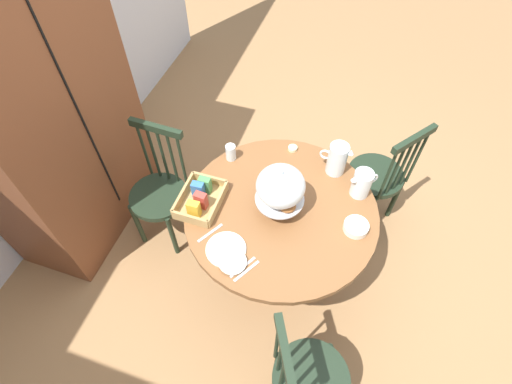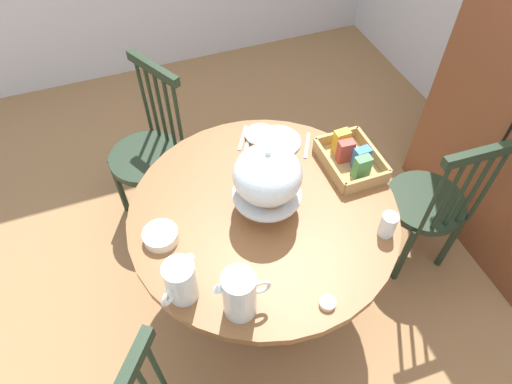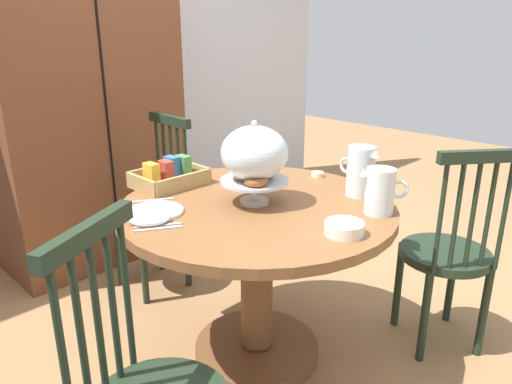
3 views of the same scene
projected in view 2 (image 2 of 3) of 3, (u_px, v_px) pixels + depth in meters
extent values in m
plane|color=#997047|center=(270.00, 312.00, 2.38)|extent=(10.00, 10.00, 0.00)
cylinder|color=brown|center=(264.00, 212.00, 1.90)|extent=(1.14, 1.14, 0.04)
cylinder|color=brown|center=(263.00, 254.00, 2.16)|extent=(0.14, 0.14, 0.63)
cylinder|color=brown|center=(262.00, 289.00, 2.43)|extent=(0.56, 0.56, 0.06)
cylinder|color=#1E2D1E|center=(158.00, 372.00, 1.51)|extent=(0.02, 0.02, 0.48)
cylinder|color=#1E2D1E|center=(425.00, 202.00, 2.28)|extent=(0.40, 0.40, 0.04)
cylinder|color=#1E2D1E|center=(422.00, 202.00, 2.57)|extent=(0.04, 0.04, 0.45)
cylinder|color=#1E2D1E|center=(378.00, 215.00, 2.51)|extent=(0.04, 0.04, 0.45)
cylinder|color=#1E2D1E|center=(450.00, 241.00, 2.40)|extent=(0.04, 0.04, 0.45)
cylinder|color=#1E2D1E|center=(404.00, 255.00, 2.34)|extent=(0.04, 0.04, 0.45)
cylinder|color=#1E2D1E|center=(487.00, 188.00, 2.03)|extent=(0.02, 0.02, 0.48)
cylinder|color=#1E2D1E|center=(474.00, 191.00, 2.02)|extent=(0.02, 0.02, 0.48)
cylinder|color=#1E2D1E|center=(460.00, 195.00, 2.00)|extent=(0.02, 0.02, 0.48)
cylinder|color=#1E2D1E|center=(447.00, 199.00, 1.99)|extent=(0.02, 0.02, 0.48)
cylinder|color=#1E2D1E|center=(433.00, 203.00, 1.97)|extent=(0.02, 0.02, 0.48)
cube|color=#1E2D1E|center=(483.00, 154.00, 1.80)|extent=(0.05, 0.36, 0.05)
cylinder|color=#1E2D1E|center=(146.00, 158.00, 2.48)|extent=(0.40, 0.40, 0.04)
cylinder|color=#1E2D1E|center=(119.00, 186.00, 2.65)|extent=(0.04, 0.04, 0.45)
cylinder|color=#1E2D1E|center=(150.00, 211.00, 2.53)|extent=(0.04, 0.04, 0.45)
cylinder|color=#1E2D1E|center=(156.00, 160.00, 2.78)|extent=(0.04, 0.04, 0.45)
cylinder|color=#1E2D1E|center=(187.00, 183.00, 2.66)|extent=(0.04, 0.04, 0.45)
cylinder|color=#1E2D1E|center=(144.00, 99.00, 2.44)|extent=(0.02, 0.02, 0.48)
cylinder|color=#1E2D1E|center=(153.00, 104.00, 2.41)|extent=(0.02, 0.02, 0.48)
cylinder|color=#1E2D1E|center=(161.00, 110.00, 2.38)|extent=(0.02, 0.02, 0.48)
cylinder|color=#1E2D1E|center=(170.00, 116.00, 2.35)|extent=(0.02, 0.02, 0.48)
cylinder|color=#1E2D1E|center=(179.00, 122.00, 2.32)|extent=(0.02, 0.02, 0.48)
cube|color=#1E2D1E|center=(152.00, 68.00, 2.18)|extent=(0.34, 0.20, 0.05)
cylinder|color=silver|center=(266.00, 207.00, 1.88)|extent=(0.12, 0.12, 0.02)
cylinder|color=silver|center=(267.00, 202.00, 1.86)|extent=(0.03, 0.03, 0.09)
cylinder|color=silver|center=(267.00, 194.00, 1.82)|extent=(0.28, 0.28, 0.01)
torus|color=#B27033|center=(271.00, 198.00, 1.77)|extent=(0.10, 0.10, 0.03)
torus|color=#D19347|center=(272.00, 184.00, 1.82)|extent=(0.10, 0.10, 0.03)
torus|color=#935628|center=(249.00, 185.00, 1.82)|extent=(0.10, 0.10, 0.03)
ellipsoid|color=silver|center=(267.00, 175.00, 1.73)|extent=(0.27, 0.27, 0.22)
sphere|color=silver|center=(268.00, 153.00, 1.64)|extent=(0.02, 0.02, 0.02)
cylinder|color=silver|center=(181.00, 281.00, 1.57)|extent=(0.11, 0.11, 0.18)
cylinder|color=orange|center=(182.00, 285.00, 1.59)|extent=(0.10, 0.10, 0.12)
cone|color=silver|center=(189.00, 255.00, 1.55)|extent=(0.05, 0.05, 0.03)
torus|color=silver|center=(168.00, 297.00, 1.52)|extent=(0.06, 0.06, 0.07)
cylinder|color=silver|center=(239.00, 294.00, 1.52)|extent=(0.12, 0.12, 0.21)
cylinder|color=white|center=(240.00, 299.00, 1.54)|extent=(0.10, 0.10, 0.15)
cone|color=silver|center=(218.00, 287.00, 1.44)|extent=(0.04, 0.04, 0.03)
torus|color=silver|center=(261.00, 287.00, 1.53)|extent=(0.02, 0.07, 0.07)
cube|color=tan|center=(350.00, 164.00, 2.05)|extent=(0.30, 0.22, 0.01)
cube|color=tan|center=(329.00, 166.00, 2.00)|extent=(0.30, 0.02, 0.07)
cube|color=tan|center=(372.00, 153.00, 2.05)|extent=(0.30, 0.02, 0.07)
cube|color=tan|center=(336.00, 138.00, 2.12)|extent=(0.02, 0.22, 0.07)
cube|color=tan|center=(367.00, 183.00, 1.94)|extent=(0.02, 0.22, 0.07)
cube|color=gold|center=(341.00, 141.00, 2.06)|extent=(0.05, 0.07, 0.11)
cube|color=#B23D33|center=(345.00, 151.00, 2.01)|extent=(0.05, 0.07, 0.11)
cube|color=#336BAD|center=(361.00, 158.00, 1.99)|extent=(0.05, 0.07, 0.11)
cube|color=#47894C|center=(362.00, 167.00, 1.95)|extent=(0.05, 0.07, 0.11)
cylinder|color=white|center=(278.00, 141.00, 2.14)|extent=(0.22, 0.22, 0.01)
cylinder|color=white|center=(261.00, 134.00, 2.16)|extent=(0.15, 0.15, 0.01)
cylinder|color=white|center=(161.00, 236.00, 1.77)|extent=(0.14, 0.14, 0.04)
cylinder|color=silver|center=(388.00, 225.00, 1.77)|extent=(0.06, 0.06, 0.11)
cylinder|color=beige|center=(327.00, 303.00, 1.60)|extent=(0.06, 0.06, 0.02)
cube|color=silver|center=(249.00, 139.00, 2.16)|extent=(0.15, 0.10, 0.01)
cube|color=silver|center=(243.00, 138.00, 2.16)|extent=(0.15, 0.10, 0.01)
cube|color=silver|center=(307.00, 145.00, 2.13)|extent=(0.15, 0.10, 0.01)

